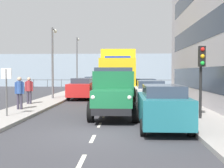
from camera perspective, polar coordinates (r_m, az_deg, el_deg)
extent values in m
plane|color=#38383D|center=(20.27, -0.33, -3.87)|extent=(80.00, 80.00, 0.00)
cube|color=#9E9993|center=(20.53, 12.59, -3.63)|extent=(2.26, 40.25, 0.15)
cube|color=#9E9993|center=(21.01, -12.95, -3.50)|extent=(2.26, 40.25, 0.15)
cube|color=silver|center=(7.33, -6.13, -15.13)|extent=(0.12, 1.10, 0.01)
cube|color=silver|center=(9.59, -3.91, -10.91)|extent=(0.12, 1.10, 0.01)
cube|color=silver|center=(12.00, -2.52, -8.20)|extent=(0.12, 1.10, 0.01)
cube|color=silver|center=(14.42, -1.61, -6.41)|extent=(0.12, 1.10, 0.01)
cube|color=silver|center=(17.32, -0.86, -4.92)|extent=(0.12, 1.10, 0.01)
cube|color=silver|center=(19.71, -0.42, -4.03)|extent=(0.12, 1.10, 0.01)
cube|color=silver|center=(21.98, -0.09, -3.36)|extent=(0.12, 1.10, 0.01)
cube|color=silver|center=(24.62, 0.22, -2.75)|extent=(0.12, 1.10, 0.01)
cube|color=silver|center=(27.26, 0.47, -2.25)|extent=(0.12, 1.10, 0.01)
cube|color=silver|center=(30.05, 0.68, -1.82)|extent=(0.12, 1.10, 0.01)
cube|color=silver|center=(32.57, 0.85, -1.49)|extent=(0.12, 1.10, 0.01)
cube|color=silver|center=(35.09, 0.99, -1.21)|extent=(0.12, 1.10, 0.01)
cube|color=silver|center=(37.69, 1.11, -0.96)|extent=(0.12, 1.10, 0.01)
cube|color=#2D3847|center=(17.93, 17.82, 0.97)|extent=(0.08, 19.76, 1.40)
cube|color=#2D3847|center=(18.11, 17.95, 10.50)|extent=(0.08, 19.76, 1.40)
cube|color=#8C9EAD|center=(43.26, 1.33, 2.78)|extent=(80.00, 0.80, 5.00)
cylinder|color=#4C5156|center=(41.72, 20.79, 0.03)|extent=(0.08, 0.08, 1.20)
cylinder|color=#4C5156|center=(41.15, 18.14, 0.03)|extent=(0.08, 0.08, 1.20)
cylinder|color=#4C5156|center=(40.66, 15.43, 0.04)|extent=(0.08, 0.08, 1.20)
cylinder|color=#4C5156|center=(40.27, 12.65, 0.04)|extent=(0.08, 0.08, 1.20)
cylinder|color=#4C5156|center=(39.98, 9.82, 0.05)|extent=(0.08, 0.08, 1.20)
cylinder|color=#4C5156|center=(39.78, 6.96, 0.06)|extent=(0.08, 0.08, 1.20)
cylinder|color=#4C5156|center=(39.69, 4.08, 0.06)|extent=(0.08, 0.08, 1.20)
cylinder|color=#4C5156|center=(39.69, 1.20, 0.07)|extent=(0.08, 0.08, 1.20)
cylinder|color=#4C5156|center=(39.80, -1.68, 0.07)|extent=(0.08, 0.08, 1.20)
cylinder|color=#4C5156|center=(40.00, -4.54, 0.08)|extent=(0.08, 0.08, 1.20)
cylinder|color=#4C5156|center=(40.31, -7.36, 0.08)|extent=(0.08, 0.08, 1.20)
cylinder|color=#4C5156|center=(40.71, -10.13, 0.09)|extent=(0.08, 0.08, 1.20)
cylinder|color=#4C5156|center=(41.20, -12.85, 0.09)|extent=(0.08, 0.08, 1.20)
cylinder|color=#4C5156|center=(41.78, -15.49, 0.10)|extent=(0.08, 0.08, 1.20)
cylinder|color=#4C5156|center=(42.45, -18.05, 0.10)|extent=(0.08, 0.08, 1.20)
cube|color=#4C5156|center=(39.67, 1.20, 0.82)|extent=(28.00, 0.08, 0.08)
cube|color=black|center=(14.18, 0.40, -4.12)|extent=(1.64, 5.60, 0.30)
cube|color=#196038|center=(12.29, 0.05, -2.78)|extent=(1.72, 1.90, 0.70)
cube|color=silver|center=(11.40, -0.17, -3.34)|extent=(1.16, 0.08, 0.56)
sphere|color=white|center=(11.38, 3.54, -2.70)|extent=(0.20, 0.20, 0.20)
sphere|color=white|center=(11.45, -3.85, -2.67)|extent=(0.20, 0.20, 0.20)
cube|color=#196038|center=(13.76, 0.35, 0.17)|extent=(1.93, 1.34, 1.15)
cube|color=#2D3847|center=(13.75, 0.35, 2.15)|extent=(1.78, 1.23, 0.56)
cube|color=#2D2319|center=(15.49, 0.61, -2.71)|extent=(2.10, 2.80, 0.16)
cube|color=black|center=(15.46, 4.35, -1.54)|extent=(0.08, 2.80, 0.56)
cube|color=black|center=(15.54, -3.11, -1.52)|extent=(0.08, 2.80, 0.56)
cylinder|color=black|center=(12.53, 4.52, -5.69)|extent=(0.24, 0.90, 0.90)
cylinder|color=black|center=(12.62, -4.32, -5.63)|extent=(0.24, 0.90, 0.90)
cylinder|color=black|center=(15.72, 4.16, -4.04)|extent=(0.24, 0.90, 0.90)
cylinder|color=black|center=(15.79, -2.88, -4.01)|extent=(0.24, 0.90, 0.90)
cube|color=gold|center=(19.26, 1.15, 1.23)|extent=(2.40, 2.21, 2.60)
cube|color=#2D3847|center=(19.26, 1.15, 2.94)|extent=(2.20, 2.04, 0.80)
cube|color=#1933B2|center=(19.28, 1.15, 5.40)|extent=(1.75, 0.20, 0.16)
cube|color=gold|center=(23.25, 1.43, 2.79)|extent=(2.50, 5.95, 3.00)
cube|color=black|center=(22.36, 1.37, -1.48)|extent=(2.00, 8.07, 0.36)
cylinder|color=black|center=(19.42, 4.55, -2.61)|extent=(0.28, 1.04, 1.04)
cylinder|color=black|center=(19.48, -2.24, -2.58)|extent=(0.28, 1.04, 1.04)
cylinder|color=black|center=(23.01, 4.27, -1.82)|extent=(0.28, 1.04, 1.04)
cylinder|color=black|center=(23.07, -1.45, -1.81)|extent=(0.28, 1.04, 1.04)
cylinder|color=black|center=(25.13, 4.14, -1.47)|extent=(0.28, 1.04, 1.04)
cylinder|color=black|center=(25.18, -1.10, -1.45)|extent=(0.28, 1.04, 1.04)
cube|color=#1E6670|center=(11.23, 10.04, -4.85)|extent=(1.73, 4.19, 1.00)
cube|color=#2D3847|center=(10.97, 10.20, -1.30)|extent=(1.42, 2.31, 0.42)
cylinder|color=black|center=(12.51, 5.50, -6.40)|extent=(0.18, 0.60, 0.60)
cylinder|color=black|center=(12.70, 12.98, -6.32)|extent=(0.18, 0.60, 0.60)
cylinder|color=black|center=(9.95, 6.22, -8.68)|extent=(0.18, 0.60, 0.60)
cylinder|color=black|center=(10.19, 15.60, -8.50)|extent=(0.18, 0.60, 0.60)
cube|color=white|center=(16.93, 7.57, -2.40)|extent=(1.76, 3.83, 1.00)
cube|color=#2D3847|center=(16.69, 7.64, -0.03)|extent=(1.45, 2.10, 0.42)
cylinder|color=black|center=(18.11, 4.60, -3.67)|extent=(0.18, 0.60, 0.60)
cylinder|color=black|center=(18.24, 9.88, -3.65)|extent=(0.18, 0.60, 0.60)
cylinder|color=black|center=(15.75, 4.88, -4.58)|extent=(0.18, 0.60, 0.60)
cylinder|color=black|center=(15.90, 10.94, -4.55)|extent=(0.18, 0.60, 0.60)
cube|color=slate|center=(21.69, 6.52, -1.35)|extent=(1.80, 4.34, 1.00)
cube|color=#2D3847|center=(21.46, 6.56, 0.51)|extent=(1.48, 2.38, 0.42)
cylinder|color=black|center=(23.03, 4.17, -2.37)|extent=(0.18, 0.60, 0.60)
cylinder|color=black|center=(23.13, 8.41, -2.37)|extent=(0.18, 0.60, 0.60)
cylinder|color=black|center=(20.35, 4.35, -3.00)|extent=(0.18, 0.60, 0.60)
cylinder|color=black|center=(20.47, 9.15, -2.99)|extent=(0.18, 0.60, 0.60)
cube|color=#B21E1E|center=(23.57, -6.02, -1.05)|extent=(1.83, 4.70, 1.00)
cube|color=#2D3847|center=(23.74, -5.95, 0.69)|extent=(1.50, 2.58, 0.42)
cylinder|color=black|center=(22.05, -4.35, -2.58)|extent=(0.18, 0.60, 0.60)
cylinder|color=black|center=(22.33, -8.80, -2.54)|extent=(0.18, 0.60, 0.60)
cylinder|color=black|center=(24.94, -3.52, -2.00)|extent=(0.18, 0.60, 0.60)
cylinder|color=black|center=(25.19, -7.47, -1.98)|extent=(0.18, 0.60, 0.60)
cube|color=navy|center=(30.66, -3.97, -0.25)|extent=(1.73, 4.11, 1.00)
cube|color=#2D3847|center=(30.84, -3.93, 1.09)|extent=(1.42, 2.26, 0.42)
cylinder|color=black|center=(29.34, -2.67, -1.34)|extent=(0.18, 0.60, 0.60)
cylinder|color=black|center=(29.54, -5.85, -1.33)|extent=(0.18, 0.60, 0.60)
cylinder|color=black|center=(31.87, -2.23, -1.04)|extent=(0.18, 0.60, 0.60)
cylinder|color=black|center=(32.06, -5.16, -1.03)|extent=(0.18, 0.60, 0.60)
cube|color=maroon|center=(36.32, -2.92, 0.17)|extent=(1.79, 4.10, 1.00)
cube|color=#2D3847|center=(36.50, -2.89, 1.29)|extent=(1.47, 2.25, 0.42)
cylinder|color=black|center=(35.00, -1.74, -0.74)|extent=(0.18, 0.60, 0.60)
cylinder|color=black|center=(35.17, -4.50, -0.73)|extent=(0.18, 0.60, 0.60)
cylinder|color=black|center=(37.53, -1.43, -0.52)|extent=(0.18, 0.60, 0.60)
cylinder|color=black|center=(37.69, -4.01, -0.52)|extent=(0.18, 0.60, 0.60)
cylinder|color=#383342|center=(16.52, -17.77, -3.36)|extent=(0.14, 0.14, 0.87)
cylinder|color=#383342|center=(16.58, -18.35, -3.35)|extent=(0.14, 0.14, 0.87)
cylinder|color=#2D4C8C|center=(16.49, -18.10, -0.65)|extent=(0.34, 0.34, 0.69)
cylinder|color=#2D4C8C|center=(16.42, -17.38, -0.78)|extent=(0.09, 0.09, 0.64)
cylinder|color=#2D4C8C|center=(16.58, -18.81, -0.77)|extent=(0.09, 0.09, 0.64)
sphere|color=tan|center=(16.48, -18.12, 0.96)|extent=(0.24, 0.24, 0.24)
cylinder|color=#383342|center=(19.15, -16.06, -2.61)|extent=(0.14, 0.14, 0.84)
cylinder|color=#383342|center=(19.21, -16.57, -2.61)|extent=(0.14, 0.14, 0.84)
cylinder|color=maroon|center=(19.13, -16.34, -0.37)|extent=(0.34, 0.34, 0.66)
cylinder|color=maroon|center=(19.06, -15.71, -0.47)|extent=(0.09, 0.09, 0.61)
cylinder|color=maroon|center=(19.21, -16.96, -0.47)|extent=(0.09, 0.09, 0.61)
sphere|color=tan|center=(19.12, -16.36, 0.96)|extent=(0.23, 0.23, 0.23)
cylinder|color=black|center=(13.23, 17.38, 0.29)|extent=(0.12, 0.12, 3.20)
cube|color=black|center=(13.11, 17.59, 5.30)|extent=(0.28, 0.24, 0.90)
sphere|color=red|center=(13.01, 17.75, 6.65)|extent=(0.18, 0.18, 0.18)
sphere|color=orange|center=(12.99, 17.73, 5.33)|extent=(0.18, 0.18, 0.18)
sphere|color=green|center=(12.98, 17.71, 4.01)|extent=(0.18, 0.18, 0.18)
cylinder|color=#59595B|center=(22.87, -11.88, 4.15)|extent=(0.16, 0.16, 5.56)
cylinder|color=#59595B|center=(23.54, -11.65, 10.66)|extent=(0.10, 0.90, 0.10)
sphere|color=silver|center=(23.97, -11.38, 10.39)|extent=(0.32, 0.32, 0.32)
cylinder|color=#59595B|center=(34.37, -7.06, 4.14)|extent=(0.16, 0.16, 6.23)
cylinder|color=#59595B|center=(35.04, -6.96, 9.05)|extent=(0.10, 0.90, 0.10)
sphere|color=silver|center=(35.47, -6.83, 8.89)|extent=(0.32, 0.32, 0.32)
cylinder|color=#4C4C4C|center=(14.24, -20.43, -1.62)|extent=(0.07, 0.07, 2.20)
cube|color=silver|center=(14.21, -20.48, 2.00)|extent=(0.50, 0.04, 0.50)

